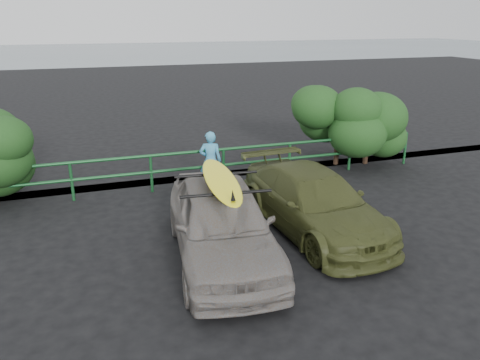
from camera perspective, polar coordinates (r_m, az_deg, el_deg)
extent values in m
plane|color=black|center=(8.56, 1.25, -11.91)|extent=(80.00, 80.00, 0.00)
plane|color=slate|center=(67.08, -16.91, 14.64)|extent=(200.00, 200.00, 0.00)
imported|color=slate|center=(8.87, -2.26, -5.21)|extent=(2.28, 4.63, 1.52)
imported|color=#40451E|center=(10.23, 8.99, -2.65)|extent=(2.16, 4.64, 1.31)
imported|color=#429DC8|center=(12.48, -3.61, 2.33)|extent=(0.68, 0.55, 1.62)
ellipsoid|color=#FFF41A|center=(8.55, -2.34, 0.00)|extent=(0.87, 2.77, 0.08)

